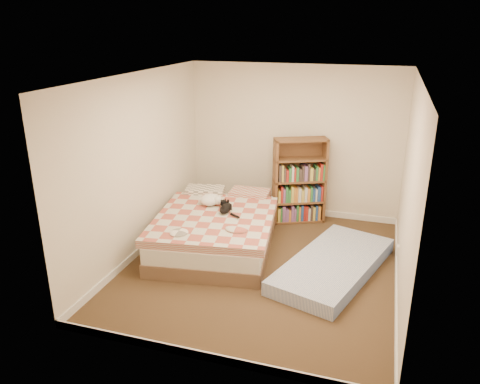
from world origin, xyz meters
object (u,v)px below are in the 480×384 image
(bookshelf, at_px, (299,190))
(white_dog, at_px, (210,200))
(black_cat, at_px, (227,207))
(floor_mattress, at_px, (333,265))
(bed, at_px, (218,228))

(bookshelf, height_order, white_dog, bookshelf)
(bookshelf, relative_size, black_cat, 2.44)
(black_cat, xyz_separation_m, white_dog, (-0.31, 0.16, 0.02))
(floor_mattress, bearing_deg, white_dog, -177.31)
(black_cat, bearing_deg, white_dog, 123.70)
(bed, height_order, floor_mattress, bed)
(bed, bearing_deg, white_dog, 123.47)
(bed, xyz_separation_m, white_dog, (-0.19, 0.21, 0.34))
(bookshelf, xyz_separation_m, white_dog, (-1.14, -1.05, 0.09))
(bookshelf, height_order, black_cat, bookshelf)
(bed, xyz_separation_m, black_cat, (0.12, 0.05, 0.32))
(bed, relative_size, white_dog, 5.59)
(floor_mattress, distance_m, white_dog, 2.04)
(floor_mattress, distance_m, black_cat, 1.71)
(bookshelf, relative_size, white_dog, 3.24)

